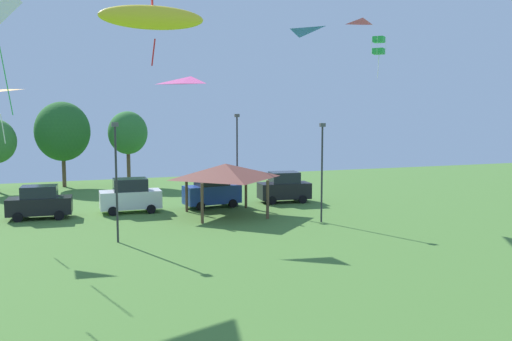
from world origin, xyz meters
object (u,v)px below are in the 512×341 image
object	(u,v)px
kite_flying_8	(326,42)
light_post_2	(322,167)
kite_flying_1	(363,25)
parked_car_second_from_left	(130,196)
light_post_1	(116,176)
treeline_tree_4	(128,133)
kite_flying_4	(379,46)
light_post_0	(237,155)
kite_flying_7	(153,18)
park_pavilion	(226,171)
treeline_tree_3	(63,132)
parked_car_rightmost_in_row	(284,187)
parked_car_third_from_left	(212,191)
kite_flying_3	(191,90)
parked_car_leftmost	(40,202)

from	to	relation	value
kite_flying_8	light_post_2	distance (m)	10.17
kite_flying_1	parked_car_second_from_left	bearing A→B (deg)	170.06
light_post_1	treeline_tree_4	distance (m)	24.26
kite_flying_4	kite_flying_8	bearing A→B (deg)	-152.90
parked_car_second_from_left	light_post_0	world-z (taller)	light_post_0
kite_flying_7	treeline_tree_4	world-z (taller)	kite_flying_7
kite_flying_8	light_post_0	distance (m)	10.55
park_pavilion	treeline_tree_3	size ratio (longest dim) A/B	0.72
parked_car_rightmost_in_row	light_post_0	bearing A→B (deg)	-165.60
parked_car_second_from_left	parked_car_rightmost_in_row	world-z (taller)	parked_car_second_from_left
kite_flying_1	parked_car_rightmost_in_row	size ratio (longest dim) A/B	0.42
kite_flying_4	parked_car_third_from_left	distance (m)	18.39
light_post_1	kite_flying_1	bearing A→B (deg)	17.67
parked_car_second_from_left	park_pavilion	xyz separation A→B (m)	(6.08, -3.35, 1.88)
kite_flying_4	kite_flying_3	bearing A→B (deg)	-163.96
kite_flying_7	treeline_tree_4	xyz separation A→B (m)	(3.32, 34.90, -5.18)
light_post_0	parked_car_leftmost	bearing A→B (deg)	179.60
treeline_tree_3	kite_flying_1	bearing A→B (deg)	-41.62
kite_flying_3	parked_car_rightmost_in_row	bearing A→B (deg)	29.63
parked_car_second_from_left	treeline_tree_3	distance (m)	16.94
kite_flying_1	parked_car_second_from_left	xyz separation A→B (m)	(-16.97, 2.97, -12.42)
parked_car_rightmost_in_row	park_pavilion	distance (m)	7.24
park_pavilion	light_post_2	world-z (taller)	light_post_2
kite_flying_4	parked_car_third_from_left	xyz separation A→B (m)	(-14.46, -0.27, -11.36)
parked_car_rightmost_in_row	light_post_1	world-z (taller)	light_post_1
kite_flying_8	treeline_tree_4	distance (m)	22.89
parked_car_second_from_left	light_post_2	distance (m)	13.90
kite_flying_4	light_post_2	xyz separation A→B (m)	(-9.31, -8.17, -9.01)
parked_car_rightmost_in_row	parked_car_third_from_left	bearing A→B (deg)	-171.54
parked_car_second_from_left	parked_car_third_from_left	xyz separation A→B (m)	(6.03, -0.00, 0.07)
treeline_tree_3	parked_car_rightmost_in_row	bearing A→B (deg)	-43.75
kite_flying_3	light_post_0	bearing A→B (deg)	43.58
parked_car_second_from_left	treeline_tree_4	size ratio (longest dim) A/B	0.59
kite_flying_4	parked_car_leftmost	distance (m)	28.91
light_post_0	light_post_2	size ratio (longest dim) A/B	1.09
parked_car_third_from_left	light_post_1	bearing A→B (deg)	-139.01
parked_car_leftmost	parked_car_second_from_left	bearing A→B (deg)	6.95
kite_flying_1	kite_flying_4	bearing A→B (deg)	42.66
kite_flying_4	kite_flying_8	xyz separation A→B (m)	(-6.66, -3.41, -0.43)
parked_car_second_from_left	treeline_tree_3	bearing A→B (deg)	106.51
kite_flying_1	treeline_tree_3	bearing A→B (deg)	138.38
kite_flying_8	light_post_0	bearing A→B (deg)	154.73
parked_car_third_from_left	light_post_2	size ratio (longest dim) A/B	0.68
kite_flying_3	treeline_tree_3	xyz separation A→B (m)	(-7.64, 20.52, -3.23)
light_post_0	treeline_tree_4	bearing A→B (deg)	111.91
parked_car_leftmost	light_post_1	size ratio (longest dim) A/B	0.65
light_post_0	parked_car_third_from_left	bearing A→B (deg)	169.62
treeline_tree_4	parked_car_leftmost	bearing A→B (deg)	-117.04
parked_car_leftmost	parked_car_third_from_left	size ratio (longest dim) A/B	0.97
kite_flying_8	treeline_tree_3	bearing A→B (deg)	133.54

